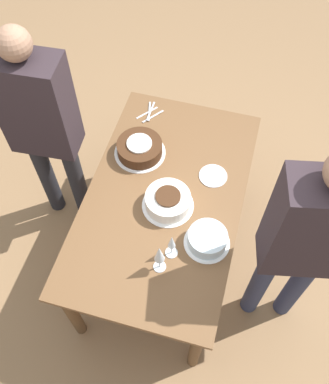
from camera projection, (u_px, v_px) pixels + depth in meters
name	position (u px, v px, depth m)	size (l,w,h in m)	color
ground_plane	(164.00, 250.00, 3.10)	(12.00, 12.00, 0.00)	#8E6B47
dining_table	(164.00, 206.00, 2.57)	(1.52, 0.90, 0.74)	brown
cake_center_white	(168.00, 201.00, 2.40)	(0.30, 0.30, 0.11)	white
cake_front_chocolate	(140.00, 148.00, 2.61)	(0.32, 0.32, 0.10)	white
cake_back_decorated	(207.00, 239.00, 2.28)	(0.25, 0.25, 0.09)	white
wine_glass_near	(172.00, 243.00, 2.18)	(0.07, 0.07, 0.19)	silver
wine_glass_far	(159.00, 254.00, 2.11)	(0.07, 0.07, 0.23)	silver
dessert_plate_left	(213.00, 176.00, 2.55)	(0.17, 0.17, 0.01)	silver
fork_pile	(150.00, 113.00, 2.82)	(0.19, 0.16, 0.01)	silver
person_cutting	(42.00, 122.00, 2.48)	(0.25, 0.41, 1.60)	#232328
person_watching	(306.00, 240.00, 2.04)	(0.30, 0.44, 1.65)	#2D334C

